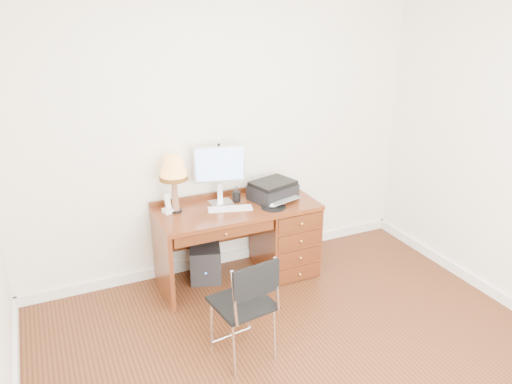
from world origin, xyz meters
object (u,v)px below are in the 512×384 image
phone (168,207)px  chair (246,300)px  leg_lamp (173,172)px  desk (268,233)px  monitor (219,167)px  equipment_box (205,263)px  printer (273,190)px

phone → chair: 1.30m
leg_lamp → phone: leg_lamp is taller
leg_lamp → desk: bearing=-7.5°
monitor → chair: monitor is taller
desk → equipment_box: (-0.62, 0.10, -0.24)m
monitor → phone: (-0.51, -0.04, -0.29)m
desk → chair: bearing=-122.6°
printer → phone: phone is taller
leg_lamp → phone: bearing=172.7°
leg_lamp → equipment_box: 1.00m
printer → equipment_box: printer is taller
printer → chair: size_ratio=0.55×
phone → equipment_box: phone is taller
phone → equipment_box: (0.32, -0.03, -0.63)m
equipment_box → printer: bearing=11.5°
desk → monitor: 0.82m
chair → monitor: bearing=69.6°
desk → leg_lamp: size_ratio=2.87×
monitor → equipment_box: 0.95m
printer → phone: (-1.00, 0.09, -0.04)m
desk → leg_lamp: leg_lamp is taller
desk → chair: 1.35m
desk → chair: (-0.72, -1.13, 0.11)m
monitor → leg_lamp: size_ratio=1.05×
desk → leg_lamp: bearing=172.5°
chair → equipment_box: size_ratio=2.57×
leg_lamp → chair: bearing=-83.2°
monitor → equipment_box: (-0.19, -0.07, -0.93)m
chair → equipment_box: chair is taller
printer → chair: (-0.78, -1.16, -0.31)m
desk → equipment_box: desk is taller
monitor → phone: size_ratio=3.04×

